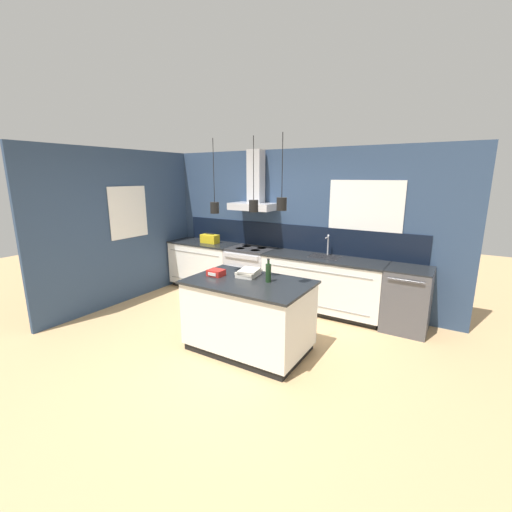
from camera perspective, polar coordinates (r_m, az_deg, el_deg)
ground_plane at (r=4.72m, az=-5.53°, el=-14.09°), size 16.00×16.00×0.00m
wall_back at (r=5.98m, az=5.54°, el=5.42°), size 5.60×2.14×2.60m
wall_left at (r=6.46m, az=-19.52°, el=4.85°), size 0.08×3.80×2.60m
counter_run_left at (r=6.79m, az=-8.48°, el=-1.43°), size 1.37×0.64×0.91m
counter_run_sink at (r=5.61m, az=11.00°, el=-4.67°), size 1.94×0.64×1.25m
oven_range at (r=6.18m, az=-0.86°, el=-2.82°), size 0.78×0.66×0.91m
dishwasher at (r=5.33m, az=23.86°, el=-6.61°), size 0.61×0.65×0.91m
kitchen_island at (r=4.34m, az=-1.20°, el=-9.87°), size 1.51×0.95×0.91m
bottle_on_island at (r=4.11m, az=2.07°, el=-2.77°), size 0.07×0.07×0.29m
book_stack at (r=4.37m, az=-1.22°, el=-2.79°), size 0.29×0.35×0.09m
red_supply_box at (r=4.42m, az=-6.69°, el=-2.79°), size 0.20×0.17×0.08m
yellow_toolbox at (r=6.59m, az=-7.70°, el=2.86°), size 0.34×0.18×0.19m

